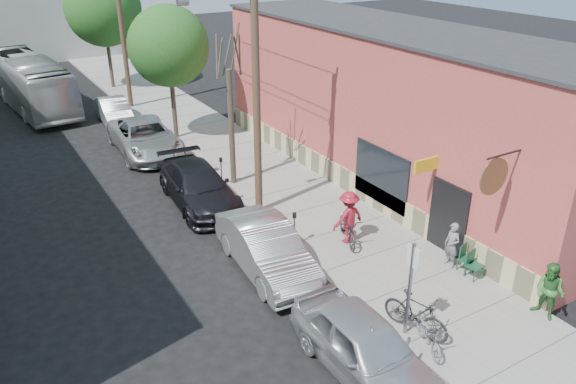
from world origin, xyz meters
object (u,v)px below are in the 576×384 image
patio_chair_b (467,259)px  patron_grey (452,245)px  bus (30,83)px  patron_green (549,291)px  car_1 (267,249)px  car_2 (199,186)px  car_3 (145,137)px  parking_meter_near (294,223)px  patio_chair_a (475,266)px  car_0 (365,347)px  utility_pole_near (254,77)px  parked_bike_a (416,314)px  cyclist (348,217)px  tree_bare (231,128)px  car_4 (114,111)px  tree_leafy_mid (169,46)px  tree_leafy_far (103,8)px  parked_bike_b (429,335)px  sign_post (410,281)px  parking_meter_far (221,167)px

patio_chair_b → patron_grey: size_ratio=0.57×
bus → patron_green: bearing=-78.9°
car_1 → car_2: car_1 is taller
car_3 → car_2: bearing=-87.1°
parking_meter_near → bus: 23.48m
patio_chair_a → car_0: 5.61m
utility_pole_near → patron_green: size_ratio=5.81×
car_3 → parked_bike_a: bearing=-81.2°
patio_chair_b → cyclist: cyclist is taller
bus → patio_chair_a: bearing=-77.9°
patron_green → parked_bike_a: bearing=-115.7°
tree_bare → car_4: bearing=100.0°
patio_chair_b → patron_green: patron_green is taller
parking_meter_near → cyclist: bearing=-23.9°
patio_chair_a → tree_leafy_mid: bearing=91.8°
patron_green → cyclist: cyclist is taller
car_4 → bus: size_ratio=0.38×
tree_leafy_far → parked_bike_b: 31.70m
parked_bike_a → car_1: 5.27m
car_1 → car_4: bearing=93.9°
sign_post → parking_meter_near: sign_post is taller
parked_bike_a → car_1: size_ratio=0.40×
utility_pole_near → car_0: utility_pole_near is taller
parked_bike_b → bus: 29.74m
tree_leafy_far → car_2: tree_leafy_far is taller
tree_bare → tree_leafy_mid: size_ratio=0.73×
car_2 → car_4: size_ratio=1.27×
parking_meter_far → patron_grey: patron_grey is taller
parked_bike_b → car_1: size_ratio=0.32×
parking_meter_far → tree_bare: size_ratio=0.25×
tree_leafy_far → car_3: tree_leafy_far is taller
car_1 → patron_green: bearing=-45.3°
parking_meter_near → cyclist: (1.72, -0.76, 0.12)m
patio_chair_b → parked_bike_b: patio_chair_b is taller
patio_chair_a → cyclist: (-2.03, 3.88, 0.51)m
sign_post → patron_grey: sign_post is taller
patio_chair_b → cyclist: (-2.12, 3.48, 0.51)m
patron_green → car_2: bearing=-160.2°
tree_bare → car_1: (-2.04, -6.62, -1.79)m
patio_chair_b → parked_bike_a: size_ratio=0.44×
parked_bike_b → car_1: car_1 is taller
tree_bare → car_2: 2.87m
patron_green → car_2: patron_green is taller
patron_grey → car_2: (-5.08, 8.70, -0.14)m
tree_bare → patio_chair_a: size_ratio=5.58×
tree_leafy_far → car_2: (-2.00, -20.05, -4.61)m
parked_bike_b → bus: size_ratio=0.14×
utility_pole_near → tree_bare: (0.41, 2.97, -2.80)m
parked_bike_a → patron_grey: bearing=15.2°
parking_meter_far → patron_grey: 10.32m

